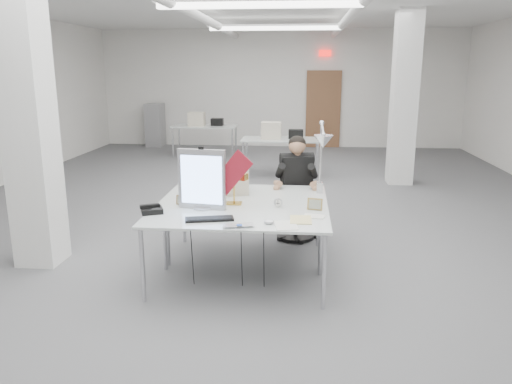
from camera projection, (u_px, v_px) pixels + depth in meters
room_shell at (262, 101)px, 7.17m from camera, size 10.04×14.04×3.24m
desk_main at (237, 217)px, 4.85m from camera, size 1.80×0.90×0.02m
desk_second at (247, 194)px, 5.72m from camera, size 1.80×0.90×0.02m
bg_desk_a at (281, 139)px, 10.15m from camera, size 1.60×0.80×0.02m
bg_desk_b at (205, 126)px, 12.45m from camera, size 1.60×0.80×0.02m
filing_cabinet at (155, 125)px, 14.04m from camera, size 0.45×0.55×1.20m
office_chair at (296, 203)px, 6.38m from camera, size 0.57×0.57×0.95m
seated_person at (297, 171)px, 6.23m from camera, size 0.54×0.62×0.80m
monitor at (202, 179)px, 5.02m from camera, size 0.50×0.12×0.61m
pennant at (231, 175)px, 4.94m from camera, size 0.47×0.13×0.52m
keyboard at (209, 219)px, 4.70m from camera, size 0.48×0.25×0.02m
laptop at (239, 227)px, 4.47m from camera, size 0.32×0.25×0.02m
mouse at (269, 222)px, 4.59m from camera, size 0.12×0.09×0.04m
bankers_lamp at (234, 190)px, 5.23m from camera, size 0.30×0.20×0.31m
desk_phone at (152, 210)px, 4.94m from camera, size 0.26×0.25×0.05m
picture_frame_left at (182, 200)px, 5.24m from camera, size 0.13×0.03×0.10m
picture_frame_right at (315, 204)px, 5.03m from camera, size 0.16×0.07×0.12m
desk_clock at (278, 202)px, 5.14m from camera, size 0.09×0.05×0.09m
paper_stack_a at (286, 225)px, 4.54m from camera, size 0.24×0.31×0.01m
paper_stack_b at (301, 220)px, 4.70m from camera, size 0.21×0.28×0.01m
paper_stack_c at (314, 216)px, 4.82m from camera, size 0.23×0.18×0.01m
beige_monitor at (230, 180)px, 5.67m from camera, size 0.44×0.43×0.33m
architect_lamp at (322, 155)px, 5.40m from camera, size 0.47×0.79×0.96m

